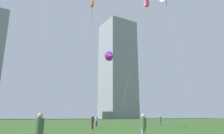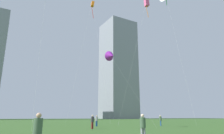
% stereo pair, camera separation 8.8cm
% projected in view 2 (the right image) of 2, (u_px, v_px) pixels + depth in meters
% --- Properties ---
extents(person_standing_0, '(0.38, 0.38, 1.72)m').
position_uv_depth(person_standing_0, '(143.00, 125.00, 12.96)').
color(person_standing_0, gray).
rests_on(person_standing_0, ground).
extents(person_standing_1, '(0.39, 0.39, 1.77)m').
position_uv_depth(person_standing_1, '(92.00, 121.00, 25.21)').
color(person_standing_1, maroon).
rests_on(person_standing_1, ground).
extents(person_standing_3, '(0.39, 0.39, 1.78)m').
position_uv_depth(person_standing_3, '(160.00, 120.00, 33.67)').
color(person_standing_3, '#1E478C').
rests_on(person_standing_3, ground).
extents(person_standing_4, '(0.37, 0.37, 1.66)m').
position_uv_depth(person_standing_4, '(38.00, 120.00, 32.40)').
color(person_standing_4, '#1E478C').
rests_on(person_standing_4, ground).
extents(person_standing_5, '(0.38, 0.38, 1.71)m').
position_uv_depth(person_standing_5, '(38.00, 130.00, 8.23)').
color(person_standing_5, maroon).
rests_on(person_standing_5, ground).
extents(person_standing_6, '(0.39, 0.39, 1.75)m').
position_uv_depth(person_standing_6, '(97.00, 120.00, 32.03)').
color(person_standing_6, '#1E478C').
rests_on(person_standing_6, ground).
extents(kite_flying_2, '(3.60, 5.36, 29.79)m').
position_uv_depth(kite_flying_2, '(93.00, 5.00, 48.76)').
color(kite_flying_2, silver).
rests_on(kite_flying_2, ground).
extents(kite_flying_5, '(7.03, 2.80, 11.37)m').
position_uv_depth(kite_flying_5, '(111.00, 56.00, 29.70)').
color(kite_flying_5, silver).
rests_on(kite_flying_5, ground).
extents(kite_flying_7, '(8.71, 2.32, 28.80)m').
position_uv_depth(kite_flying_7, '(146.00, 2.00, 45.76)').
color(kite_flying_7, silver).
rests_on(kite_flying_7, ground).
extents(distant_highrise_0, '(25.26, 25.75, 72.93)m').
position_uv_depth(distant_highrise_0, '(118.00, 69.00, 147.37)').
color(distant_highrise_0, gray).
rests_on(distant_highrise_0, ground).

